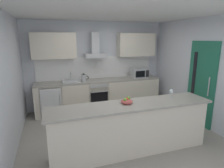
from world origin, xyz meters
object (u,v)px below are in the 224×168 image
Objects in this scene: wine_glass at (171,92)px; refrigerator at (51,100)px; range_hood at (95,50)px; oven at (97,95)px; sink at (71,81)px; kettle at (84,78)px; fruit_bowl at (127,101)px; microwave at (139,73)px.

refrigerator is at bearing 134.94° from wine_glass.
range_hood is at bearing 111.56° from wine_glass.
oven is 1.60× the size of sink.
kettle is (-0.39, -0.03, 0.55)m from oven.
oven is 1.11× the size of range_hood.
fruit_bowl is at bearing -60.43° from refrigerator.
fruit_bowl reaches higher than oven.
kettle is at bearing -7.25° from sink.
range_hood reaches higher than oven.
refrigerator is 4.78× the size of wine_glass.
oven is 0.67m from kettle.
microwave is 2.12m from sink.
microwave is at bearing 79.40° from wine_glass.
sink is 0.36m from kettle.
kettle is at bearing 120.81° from wine_glass.
kettle is (-1.76, -0.01, -0.04)m from microwave.
range_hood is at bearing 22.83° from kettle.
wine_glass is 0.97m from fruit_bowl.
oven is at bearing -90.00° from range_hood.
refrigerator is at bearing 119.57° from fruit_bowl.
microwave is at bearing -0.53° from refrigerator.
refrigerator is at bearing -178.65° from sink.
oven is 3.64× the size of fruit_bowl.
oven is 2.37m from fruit_bowl.
fruit_bowl is (0.73, -2.32, 0.07)m from sink.
kettle is 1.31× the size of fruit_bowl.
wine_glass is (1.69, -2.29, 0.15)m from sink.
range_hood is at bearing 9.11° from sink.
microwave is 1.57m from range_hood.
wine_glass reaches higher than fruit_bowl.
refrigerator is 2.94× the size of kettle.
refrigerator is at bearing -179.88° from oven.
sink is 2.85m from wine_glass.
range_hood is 3.27× the size of fruit_bowl.
kettle is (0.35, -0.04, 0.08)m from sink.
wine_glass is at bearing 1.77° from fruit_bowl.
kettle is at bearing -179.81° from microwave.
fruit_bowl is (0.38, -2.28, -0.01)m from kettle.
wine_glass is (1.34, -2.25, 0.07)m from kettle.
range_hood is at bearing 5.72° from refrigerator.
oven is 2.77× the size of kettle.
sink is 1.14m from range_hood.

